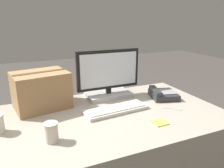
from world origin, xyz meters
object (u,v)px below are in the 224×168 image
monitor (109,78)px  sticky_note_pad (160,122)px  paper_cup_right (51,132)px  cardboard_box (41,90)px  desk_phone (163,94)px  spoon (168,108)px  keyboard (116,109)px

monitor → sticky_note_pad: 0.57m
paper_cup_right → cardboard_box: size_ratio=0.26×
desk_phone → spoon: bearing=-100.5°
desk_phone → monitor: bearing=170.1°
keyboard → spoon: 0.36m
desk_phone → paper_cup_right: bearing=-145.5°
paper_cup_right → sticky_note_pad: (0.63, -0.05, -0.05)m
paper_cup_right → keyboard: bearing=24.5°
sticky_note_pad → paper_cup_right: bearing=175.3°
monitor → spoon: bearing=-52.7°
spoon → cardboard_box: 0.89m
desk_phone → sticky_note_pad: 0.45m
monitor → paper_cup_right: size_ratio=4.83×
cardboard_box → monitor: bearing=0.4°
desk_phone → spoon: (-0.10, -0.19, -0.03)m
keyboard → sticky_note_pad: (0.17, -0.26, -0.01)m
desk_phone → paper_cup_right: 0.95m
keyboard → paper_cup_right: 0.51m
paper_cup_right → monitor: bearing=43.1°
desk_phone → paper_cup_right: paper_cup_right is taller
monitor → sticky_note_pad: monitor is taller
desk_phone → sticky_note_pad: (-0.28, -0.35, -0.03)m
monitor → desk_phone: (0.38, -0.19, -0.13)m
spoon → desk_phone: bearing=-69.8°
keyboard → sticky_note_pad: bearing=-61.6°
paper_cup_right → spoon: (0.81, 0.11, -0.05)m
keyboard → desk_phone: size_ratio=1.73×
desk_phone → cardboard_box: (-0.89, 0.18, 0.10)m
keyboard → monitor: bearing=72.9°
cardboard_box → desk_phone: bearing=-11.7°
cardboard_box → paper_cup_right: bearing=-91.3°
monitor → desk_phone: size_ratio=1.95×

